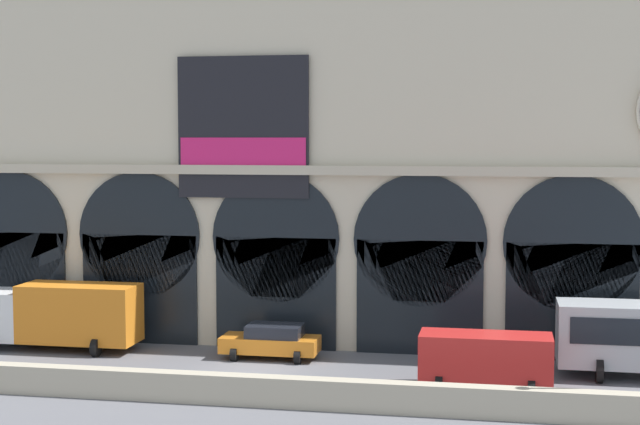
# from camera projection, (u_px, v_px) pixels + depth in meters

# --- Properties ---
(ground_plane) EXTENTS (200.00, 200.00, 0.00)m
(ground_plane) POSITION_uv_depth(u_px,v_px,m) (249.00, 373.00, 40.49)
(ground_plane) COLOR slate
(quay_parapet_wall) EXTENTS (90.00, 0.70, 1.12)m
(quay_parapet_wall) POSITION_uv_depth(u_px,v_px,m) (217.00, 389.00, 35.90)
(quay_parapet_wall) COLOR #B2A891
(quay_parapet_wall) RESTS_ON ground
(station_building) EXTENTS (42.00, 6.09, 21.64)m
(station_building) POSITION_uv_depth(u_px,v_px,m) (289.00, 126.00, 47.36)
(station_building) COLOR beige
(station_building) RESTS_ON ground
(box_truck_midwest) EXTENTS (7.50, 2.91, 3.12)m
(box_truck_midwest) POSITION_uv_depth(u_px,v_px,m) (62.00, 314.00, 44.94)
(box_truck_midwest) COLOR white
(box_truck_midwest) RESTS_ON ground
(car_center) EXTENTS (4.40, 2.22, 1.55)m
(car_center) POSITION_uv_depth(u_px,v_px,m) (271.00, 341.00, 43.19)
(car_center) COLOR orange
(car_center) RESTS_ON ground
(van_mideast) EXTENTS (5.20, 2.48, 2.20)m
(van_mideast) POSITION_uv_depth(u_px,v_px,m) (485.00, 358.00, 37.91)
(van_mideast) COLOR red
(van_mideast) RESTS_ON ground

